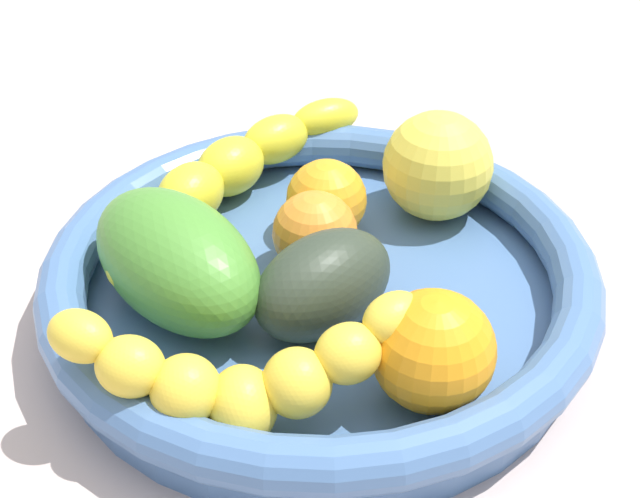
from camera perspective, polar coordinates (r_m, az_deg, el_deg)
kitchen_counter at (r=57.14cm, az=-0.00°, el=-5.12°), size 120.00×120.00×3.00cm
fruit_bowl at (r=54.64cm, az=-0.00°, el=-2.01°), size 32.82×32.82×4.72cm
banana_draped_left at (r=44.90cm, az=-4.92°, el=-7.63°), size 18.93×8.56×6.26cm
banana_draped_right at (r=60.66cm, az=-6.19°, el=4.34°), size 13.13×23.48×4.20cm
orange_front at (r=55.24cm, az=-0.32°, el=0.99°), size 5.18×5.18×5.18cm
orange_mid_left at (r=46.52cm, az=7.02°, el=-6.28°), size 6.35×6.35×6.35cm
orange_mid_right at (r=58.36cm, az=0.40°, el=3.09°), size 5.16×5.16×5.16cm
avocado_dark at (r=50.98cm, az=0.21°, el=-2.22°), size 9.91×10.31×5.95cm
mango_green at (r=52.15cm, az=-8.88°, el=-0.68°), size 14.24×13.69×6.99cm
apple_yellow at (r=60.38cm, az=7.30°, el=5.14°), size 7.20×7.20×7.20cm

